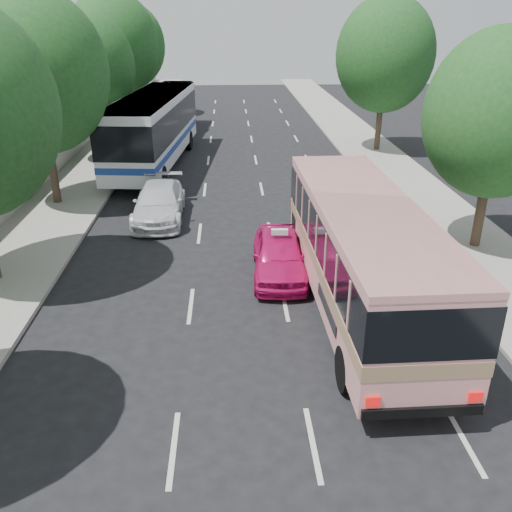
{
  "coord_description": "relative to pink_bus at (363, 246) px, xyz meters",
  "views": [
    {
      "loc": [
        -0.63,
        -10.64,
        8.22
      ],
      "look_at": [
        0.12,
        4.08,
        1.6
      ],
      "focal_mm": 38.0,
      "sensor_mm": 36.0,
      "label": 1
    }
  ],
  "objects": [
    {
      "name": "tree_left_f",
      "position": [
        -11.77,
        34.49,
        3.86
      ],
      "size": [
        5.88,
        5.88,
        9.16
      ],
      "color": "#38281E",
      "rests_on": "ground"
    },
    {
      "name": "ground",
      "position": [
        -3.15,
        -3.45,
        -2.14
      ],
      "size": [
        120.0,
        120.0,
        0.0
      ],
      "primitive_type": "plane",
      "color": "black",
      "rests_on": "ground"
    },
    {
      "name": "low_wall",
      "position": [
        -13.45,
        16.55,
        -1.24
      ],
      "size": [
        0.3,
        90.0,
        1.5
      ],
      "primitive_type": "cube",
      "color": "#9E998E",
      "rests_on": "sidewalk_left"
    },
    {
      "name": "pink_bus",
      "position": [
        0.0,
        0.0,
        0.0
      ],
      "size": [
        2.95,
        10.82,
        3.43
      ],
      "rotation": [
        0.0,
        0.0,
        0.02
      ],
      "color": "pink",
      "rests_on": "ground"
    },
    {
      "name": "tree_left_d",
      "position": [
        -11.67,
        18.49,
        3.5
      ],
      "size": [
        5.52,
        5.52,
        8.6
      ],
      "color": "#38281E",
      "rests_on": "ground"
    },
    {
      "name": "tree_left_e",
      "position": [
        -11.57,
        26.49,
        4.29
      ],
      "size": [
        6.3,
        6.3,
        9.82
      ],
      "color": "#38281E",
      "rests_on": "ground"
    },
    {
      "name": "pink_taxi",
      "position": [
        -2.15,
        2.58,
        -1.39
      ],
      "size": [
        1.96,
        4.47,
        1.5
      ],
      "primitive_type": "imported",
      "rotation": [
        0.0,
        0.0,
        -0.04
      ],
      "color": "#D11263",
      "rests_on": "ground"
    },
    {
      "name": "sidewalk_left",
      "position": [
        -11.65,
        16.55,
        -2.06
      ],
      "size": [
        4.0,
        90.0,
        0.15
      ],
      "primitive_type": "cube",
      "color": "#9E998E",
      "rests_on": "ground"
    },
    {
      "name": "taxi_roof_sign",
      "position": [
        -2.15,
        2.58,
        -0.55
      ],
      "size": [
        0.56,
        0.2,
        0.18
      ],
      "primitive_type": "cube",
      "rotation": [
        0.0,
        0.0,
        -0.04
      ],
      "color": "silver",
      "rests_on": "pink_taxi"
    },
    {
      "name": "sidewalk_right",
      "position": [
        5.35,
        16.55,
        -2.08
      ],
      "size": [
        4.0,
        90.0,
        0.12
      ],
      "primitive_type": "cube",
      "color": "#9E998E",
      "rests_on": "ground"
    },
    {
      "name": "white_pickup",
      "position": [
        -6.84,
        8.38,
        -1.4
      ],
      "size": [
        2.15,
        5.12,
        1.48
      ],
      "primitive_type": "imported",
      "rotation": [
        0.0,
        0.0,
        0.02
      ],
      "color": "silver",
      "rests_on": "ground"
    },
    {
      "name": "tour_coach_rear",
      "position": [
        -8.19,
        26.05,
        -0.17
      ],
      "size": [
        3.34,
        11.09,
        3.27
      ],
      "rotation": [
        0.0,
        0.0,
        -0.09
      ],
      "color": "silver",
      "rests_on": "ground"
    },
    {
      "name": "tour_coach_front",
      "position": [
        -8.05,
        17.47,
        0.26
      ],
      "size": [
        4.1,
        13.54,
        3.99
      ],
      "rotation": [
        0.0,
        0.0,
        -0.09
      ],
      "color": "white",
      "rests_on": "ground"
    },
    {
      "name": "tree_left_c",
      "position": [
        -11.77,
        10.49,
        3.99
      ],
      "size": [
        6.0,
        6.0,
        9.35
      ],
      "color": "#38281E",
      "rests_on": "ground"
    },
    {
      "name": "tree_right_far",
      "position": [
        5.93,
        20.49,
        3.99
      ],
      "size": [
        6.0,
        6.0,
        9.35
      ],
      "color": "#38281E",
      "rests_on": "ground"
    },
    {
      "name": "tree_right_near",
      "position": [
        5.63,
        4.49,
        3.07
      ],
      "size": [
        5.1,
        5.1,
        7.95
      ],
      "color": "#38281E",
      "rests_on": "ground"
    }
  ]
}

